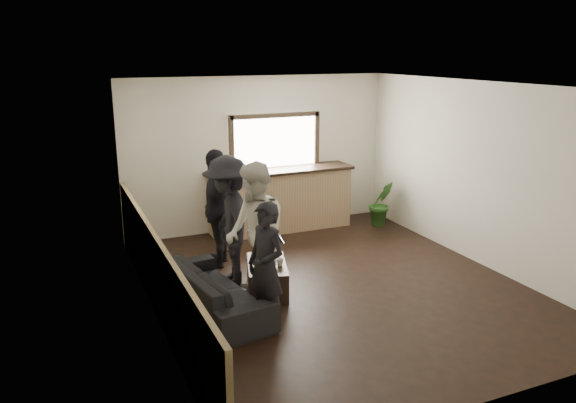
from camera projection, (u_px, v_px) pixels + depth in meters
name	position (u px, v px, depth m)	size (l,w,h in m)	color
ground	(334.00, 285.00, 7.99)	(5.00, 6.00, 0.01)	black
room_shell	(286.00, 190.00, 7.32)	(5.01, 6.01, 2.80)	silver
bar_counter	(280.00, 196.00, 10.32)	(2.70, 0.68, 2.13)	#A07D56
sofa	(215.00, 290.00, 7.15)	(1.97, 0.77, 0.58)	black
coffee_table	(267.00, 277.00, 7.73)	(0.52, 0.94, 0.42)	black
cup_a	(258.00, 256.00, 7.80)	(0.12, 0.12, 0.10)	silver
cup_b	(280.00, 262.00, 7.59)	(0.10, 0.10, 0.10)	silver
potted_plant	(381.00, 203.00, 10.62)	(0.47, 0.38, 0.86)	#2D6623
person_a	(266.00, 266.00, 6.61)	(0.53, 0.66, 1.56)	black
person_b	(255.00, 234.00, 7.26)	(0.75, 0.94, 1.87)	silver
person_c	(229.00, 221.00, 7.84)	(0.87, 1.29, 1.85)	black
person_d	(217.00, 208.00, 8.55)	(0.92, 1.15, 1.82)	black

